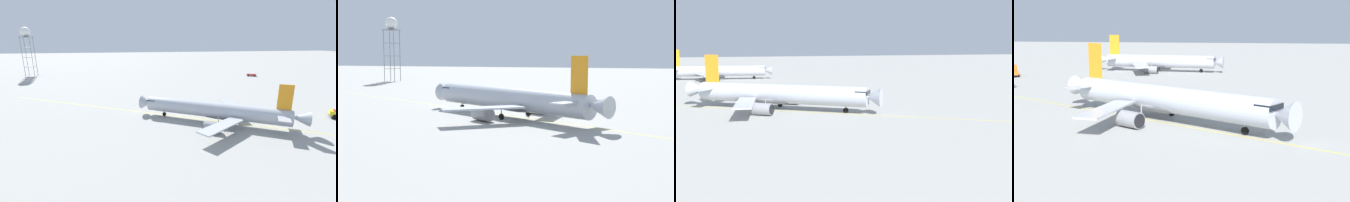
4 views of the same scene
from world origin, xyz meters
The scene contains 4 objects.
ground_plane centered at (0.00, 0.00, 0.00)m, with size 600.00×600.00×0.00m, color #9E9E99.
airliner_main centered at (0.87, -2.75, 3.17)m, with size 27.48×39.10×11.34m.
airliner_secondary centered at (72.60, 13.85, 3.01)m, with size 32.48×40.70×11.23m.
taxiway_centreline centered at (-0.44, -2.67, 0.00)m, with size 71.30×128.14×0.01m.
Camera 4 is at (-65.51, -16.77, 14.44)m, focal length 48.47 mm.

